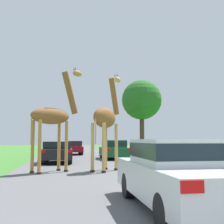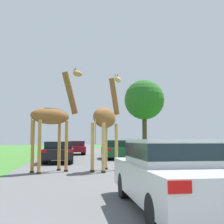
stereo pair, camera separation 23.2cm
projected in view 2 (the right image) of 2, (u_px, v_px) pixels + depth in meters
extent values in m
cube|color=#5B5B5E|center=(80.00, 154.00, 29.72)|extent=(7.41, 120.00, 0.00)
cylinder|color=tan|center=(106.00, 147.00, 14.06)|extent=(0.16, 0.16, 2.27)
cylinder|color=#2D2319|center=(106.00, 169.00, 13.95)|extent=(0.21, 0.21, 0.10)
cylinder|color=tan|center=(116.00, 147.00, 13.77)|extent=(0.16, 0.16, 2.27)
cylinder|color=#2D2319|center=(116.00, 169.00, 13.66)|extent=(0.21, 0.21, 0.10)
cylinder|color=tan|center=(92.00, 147.00, 12.98)|extent=(0.16, 0.16, 2.27)
cylinder|color=#2D2319|center=(92.00, 171.00, 12.88)|extent=(0.21, 0.21, 0.10)
cylinder|color=tan|center=(103.00, 147.00, 12.69)|extent=(0.16, 0.16, 2.27)
cylinder|color=#2D2319|center=(103.00, 172.00, 12.59)|extent=(0.21, 0.21, 0.10)
ellipsoid|color=brown|center=(105.00, 118.00, 13.51)|extent=(1.63, 1.83, 0.98)
cylinder|color=brown|center=(114.00, 96.00, 14.46)|extent=(0.73, 0.84, 1.89)
ellipsoid|color=tan|center=(118.00, 80.00, 14.91)|extent=(0.53, 0.59, 0.30)
cylinder|color=tan|center=(95.00, 130.00, 12.72)|extent=(0.06, 0.06, 1.25)
cone|color=brown|center=(115.00, 75.00, 14.82)|extent=(0.07, 0.07, 0.16)
cone|color=brown|center=(118.00, 75.00, 14.75)|extent=(0.07, 0.07, 0.16)
cylinder|color=#B77F3D|center=(59.00, 146.00, 13.60)|extent=(0.15, 0.15, 2.37)
cylinder|color=#2D2319|center=(59.00, 170.00, 13.49)|extent=(0.20, 0.20, 0.09)
cylinder|color=#B77F3D|center=(66.00, 146.00, 13.16)|extent=(0.15, 0.15, 2.37)
cylinder|color=#2D2319|center=(66.00, 171.00, 13.04)|extent=(0.20, 0.20, 0.09)
cylinder|color=#B77F3D|center=(33.00, 146.00, 12.65)|extent=(0.15, 0.15, 2.37)
cylinder|color=#2D2319|center=(32.00, 172.00, 12.54)|extent=(0.20, 0.20, 0.09)
cylinder|color=#B77F3D|center=(39.00, 147.00, 12.20)|extent=(0.15, 0.15, 2.37)
cylinder|color=#2D2319|center=(39.00, 173.00, 12.09)|extent=(0.20, 0.20, 0.09)
ellipsoid|color=brown|center=(50.00, 116.00, 13.04)|extent=(2.05, 1.74, 0.76)
cylinder|color=brown|center=(70.00, 93.00, 13.89)|extent=(0.95, 0.79, 2.10)
ellipsoid|color=#B77F3D|center=(78.00, 74.00, 14.29)|extent=(0.60, 0.52, 0.30)
cylinder|color=#B77F3D|center=(31.00, 130.00, 12.33)|extent=(0.05, 0.05, 1.30)
cone|color=brown|center=(74.00, 69.00, 14.25)|extent=(0.07, 0.07, 0.16)
cone|color=brown|center=(76.00, 68.00, 14.16)|extent=(0.07, 0.07, 0.16)
cube|color=silver|center=(172.00, 180.00, 6.00)|extent=(1.81, 4.55, 0.70)
cube|color=silver|center=(172.00, 151.00, 6.06)|extent=(1.63, 2.05, 0.53)
cube|color=#19232D|center=(172.00, 150.00, 6.06)|extent=(1.65, 2.07, 0.32)
cube|color=red|center=(180.00, 187.00, 3.66)|extent=(0.33, 0.03, 0.17)
cylinder|color=black|center=(127.00, 185.00, 7.21)|extent=(0.36, 0.63, 0.63)
cylinder|color=black|center=(181.00, 184.00, 7.42)|extent=(0.36, 0.63, 0.63)
cylinder|color=black|center=(160.00, 212.00, 4.52)|extent=(0.36, 0.63, 0.63)
cube|color=black|center=(59.00, 153.00, 18.20)|extent=(1.88, 3.97, 0.61)
cube|color=black|center=(59.00, 145.00, 18.25)|extent=(1.69, 1.79, 0.46)
cube|color=#19232D|center=(59.00, 145.00, 18.26)|extent=(1.71, 1.80, 0.27)
cube|color=red|center=(44.00, 151.00, 16.15)|extent=(0.34, 0.03, 0.15)
cube|color=red|center=(71.00, 151.00, 16.37)|extent=(0.34, 0.03, 0.15)
cylinder|color=black|center=(48.00, 156.00, 19.24)|extent=(0.38, 0.69, 0.69)
cylinder|color=black|center=(70.00, 156.00, 19.46)|extent=(0.38, 0.69, 0.69)
cylinder|color=black|center=(45.00, 159.00, 16.90)|extent=(0.38, 0.69, 0.69)
cylinder|color=black|center=(70.00, 158.00, 17.11)|extent=(0.38, 0.69, 0.69)
cube|color=#561914|center=(62.00, 150.00, 23.81)|extent=(1.72, 3.98, 0.61)
cube|color=#561914|center=(62.00, 144.00, 23.86)|extent=(1.54, 1.79, 0.41)
cube|color=#19232D|center=(62.00, 144.00, 23.87)|extent=(1.56, 1.81, 0.25)
cube|color=red|center=(52.00, 149.00, 21.76)|extent=(0.31, 0.03, 0.15)
cube|color=red|center=(70.00, 148.00, 21.96)|extent=(0.31, 0.03, 0.15)
cylinder|color=black|center=(55.00, 153.00, 24.87)|extent=(0.34, 0.65, 0.65)
cylinder|color=black|center=(70.00, 153.00, 25.06)|extent=(0.34, 0.65, 0.65)
cylinder|color=black|center=(53.00, 154.00, 22.51)|extent=(0.34, 0.65, 0.65)
cylinder|color=black|center=(70.00, 154.00, 22.71)|extent=(0.34, 0.65, 0.65)
cube|color=#144C28|center=(116.00, 152.00, 21.74)|extent=(1.87, 4.10, 0.64)
cube|color=#144C28|center=(116.00, 144.00, 21.80)|extent=(1.68, 1.85, 0.55)
cube|color=#19232D|center=(116.00, 143.00, 21.80)|extent=(1.70, 1.86, 0.33)
cube|color=red|center=(110.00, 150.00, 19.62)|extent=(0.34, 0.03, 0.15)
cube|color=red|center=(131.00, 149.00, 19.84)|extent=(0.34, 0.03, 0.15)
cylinder|color=black|center=(104.00, 154.00, 22.82)|extent=(0.37, 0.58, 0.58)
cylinder|color=black|center=(123.00, 154.00, 23.03)|extent=(0.37, 0.58, 0.58)
cylinder|color=black|center=(108.00, 156.00, 20.39)|extent=(0.37, 0.58, 0.58)
cylinder|color=black|center=(129.00, 156.00, 20.61)|extent=(0.37, 0.58, 0.58)
cube|color=maroon|center=(76.00, 149.00, 28.36)|extent=(1.80, 4.08, 0.53)
cube|color=maroon|center=(76.00, 144.00, 28.41)|extent=(1.62, 1.84, 0.53)
cube|color=#19232D|center=(76.00, 143.00, 28.42)|extent=(1.64, 1.85, 0.32)
cube|color=red|center=(69.00, 148.00, 26.26)|extent=(0.32, 0.03, 0.13)
cube|color=red|center=(84.00, 147.00, 26.47)|extent=(0.32, 0.03, 0.13)
cylinder|color=black|center=(69.00, 151.00, 29.44)|extent=(0.36, 0.70, 0.70)
cylinder|color=black|center=(83.00, 150.00, 29.65)|extent=(0.36, 0.70, 0.70)
cylinder|color=black|center=(69.00, 151.00, 27.03)|extent=(0.36, 0.70, 0.70)
cylinder|color=black|center=(84.00, 151.00, 27.24)|extent=(0.36, 0.70, 0.70)
cylinder|color=#4C3828|center=(145.00, 130.00, 28.90)|extent=(0.47, 0.47, 5.01)
sphere|color=#286623|center=(144.00, 100.00, 29.21)|extent=(4.14, 4.14, 4.14)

